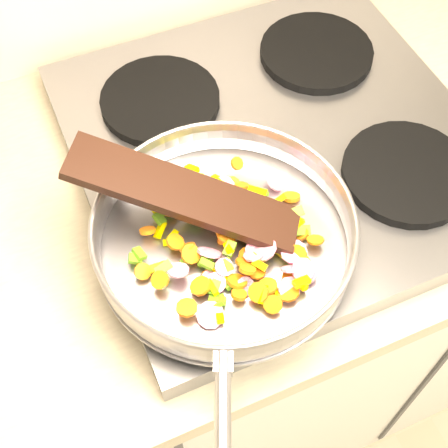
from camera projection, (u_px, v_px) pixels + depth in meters
name	position (u px, v px, depth m)	size (l,w,h in m)	color
cooktop	(277.00, 147.00, 0.97)	(0.60, 0.60, 0.04)	#939399
grate_fl	(231.00, 238.00, 0.85)	(0.19, 0.19, 0.02)	black
grate_fr	(407.00, 173.00, 0.91)	(0.19, 0.19, 0.02)	black
grate_bl	(160.00, 100.00, 0.99)	(0.19, 0.19, 0.02)	black
grate_br	(316.00, 52.00, 1.05)	(0.19, 0.19, 0.02)	black
saute_pan	(224.00, 234.00, 0.80)	(0.38, 0.52, 0.06)	#9E9EA5
vegetable_heap	(233.00, 240.00, 0.81)	(0.26, 0.26, 0.05)	#DECD00
wooden_spatula	(185.00, 194.00, 0.80)	(0.31, 0.07, 0.01)	black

